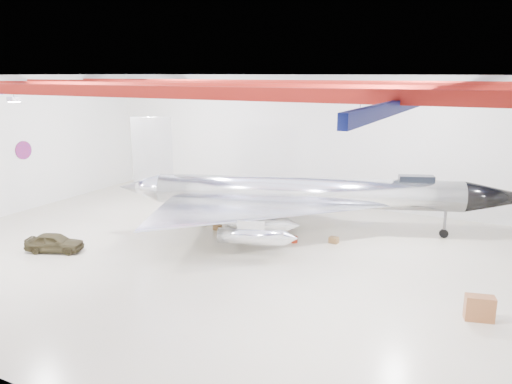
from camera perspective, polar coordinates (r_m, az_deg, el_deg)
The scene contains 17 objects.
floor at distance 31.68m, azimuth -3.89°, elevation -7.18°, with size 40.00×40.00×0.00m, color #C2B69A.
wall_back at distance 43.58m, azimuth 6.16°, elevation 5.93°, with size 40.00×40.00×0.00m, color silver.
wall_left at distance 43.85m, azimuth -27.19°, elevation 4.57°, with size 30.00×30.00×0.00m, color silver.
ceiling at distance 29.66m, azimuth -4.23°, elevation 13.13°, with size 40.00×40.00×0.00m, color #0A0F38.
ceiling_structure at distance 29.67m, azimuth -4.21°, elevation 11.83°, with size 39.50×29.50×1.08m.
wall_roundel at distance 45.05m, azimuth -25.04°, elevation 4.35°, with size 1.50×1.50×0.10m, color #B21414.
jet_aircraft at distance 35.37m, azimuth 5.70°, elevation -0.50°, with size 28.66×21.70×8.11m.
jeep at distance 34.47m, azimuth -22.04°, elevation -5.36°, with size 1.45×3.60×1.23m, color #362F1B.
desk at distance 25.75m, azimuth 24.18°, elevation -12.02°, with size 1.29×0.65×1.18m, color brown.
crate_ply at distance 38.83m, azimuth -10.84°, elevation -3.16°, with size 0.59×0.48×0.42m, color olive.
toolbox_red at distance 39.98m, azimuth 0.94°, elevation -2.51°, with size 0.43×0.34×0.30m, color maroon.
engine_drum at distance 35.58m, azimuth -1.96°, elevation -4.49°, with size 0.42×0.42×0.38m, color #59595B.
parts_bin at distance 34.07m, azimuth 8.88°, elevation -5.45°, with size 0.59×0.47×0.41m, color olive.
crate_small at distance 37.93m, azimuth -5.91°, elevation -3.49°, with size 0.40×0.32×0.28m, color #59595B.
tool_chest at distance 33.87m, azimuth 4.39°, elevation -5.43°, with size 0.46×0.46×0.42m, color maroon.
oil_barrel at distance 36.55m, azimuth -4.44°, elevation -4.03°, with size 0.55×0.44×0.38m, color olive.
spares_box at distance 40.60m, azimuth 2.84°, elevation -2.23°, with size 0.41×0.41×0.36m, color #59595B.
Camera 1 is at (15.28, -25.42, 11.16)m, focal length 35.00 mm.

